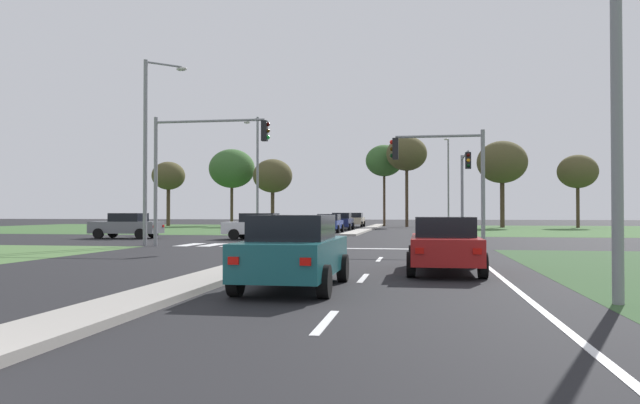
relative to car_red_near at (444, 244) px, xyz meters
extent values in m
plane|color=black|center=(-5.52, 17.13, -0.77)|extent=(200.00, 200.00, 0.00)
cube|color=#385B2D|center=(-31.02, 41.63, -0.76)|extent=(35.00, 35.00, 0.01)
cube|color=gray|center=(-5.52, -1.87, -0.70)|extent=(1.20, 22.00, 0.14)
cube|color=#ADA89E|center=(-5.52, 42.13, -0.70)|extent=(1.20, 36.00, 0.14)
cube|color=silver|center=(-2.02, -7.84, -0.76)|extent=(0.14, 2.00, 0.01)
cube|color=silver|center=(-2.02, -1.84, -0.76)|extent=(0.14, 2.00, 0.01)
cube|color=silver|center=(-2.02, 4.16, -0.76)|extent=(0.14, 2.00, 0.01)
cube|color=silver|center=(1.33, -0.87, -0.76)|extent=(0.14, 24.00, 0.01)
cube|color=silver|center=(-1.72, 10.13, -0.76)|extent=(6.40, 0.50, 0.01)
cube|color=silver|center=(-11.92, 11.93, -0.76)|extent=(0.70, 2.80, 0.01)
cube|color=silver|center=(-10.77, 11.93, -0.76)|extent=(0.70, 2.80, 0.01)
cube|color=silver|center=(-9.62, 11.93, -0.76)|extent=(0.70, 2.80, 0.01)
cube|color=silver|center=(-8.47, 11.93, -0.76)|extent=(0.70, 2.80, 0.01)
cube|color=silver|center=(-7.32, 11.93, -0.76)|extent=(0.70, 2.80, 0.01)
cube|color=silver|center=(-6.17, 11.93, -0.76)|extent=(0.70, 2.80, 0.01)
cube|color=silver|center=(-5.02, 11.93, -0.76)|extent=(0.70, 2.80, 0.01)
cube|color=#A31919|center=(0.00, 0.04, -0.12)|extent=(1.73, 4.59, 0.66)
cube|color=black|center=(0.00, -0.11, 0.47)|extent=(1.52, 2.11, 0.52)
cube|color=red|center=(-0.66, -2.28, -0.05)|extent=(0.20, 0.04, 0.14)
cube|color=red|center=(0.66, -2.28, -0.05)|extent=(0.20, 0.04, 0.14)
cylinder|color=black|center=(-0.87, 1.51, -0.45)|extent=(0.22, 0.64, 0.64)
cylinder|color=black|center=(0.87, 1.51, -0.45)|extent=(0.22, 0.64, 0.64)
cylinder|color=black|center=(-0.87, -1.43, -0.45)|extent=(0.22, 0.64, 0.64)
cylinder|color=black|center=(0.87, -1.43, -0.45)|extent=(0.22, 0.64, 0.64)
cube|color=#BCAD8E|center=(-7.73, 49.80, -0.09)|extent=(1.76, 4.52, 0.72)
cube|color=black|center=(-7.73, 49.95, 0.53)|extent=(1.55, 2.08, 0.52)
cube|color=red|center=(-7.06, 52.08, -0.01)|extent=(0.20, 0.04, 0.14)
cube|color=red|center=(-8.40, 52.08, -0.01)|extent=(0.20, 0.04, 0.14)
cylinder|color=black|center=(-6.85, 48.35, -0.45)|extent=(0.22, 0.64, 0.64)
cylinder|color=black|center=(-8.61, 48.35, -0.45)|extent=(0.22, 0.64, 0.64)
cylinder|color=black|center=(-6.85, 51.25, -0.45)|extent=(0.22, 0.64, 0.64)
cylinder|color=black|center=(-8.61, 51.25, -0.45)|extent=(0.22, 0.64, 0.64)
cube|color=navy|center=(-7.83, 31.01, -0.13)|extent=(1.84, 4.12, 0.64)
cube|color=black|center=(-7.83, 31.16, 0.45)|extent=(1.62, 1.89, 0.52)
cube|color=red|center=(-7.13, 33.09, -0.06)|extent=(0.20, 0.04, 0.14)
cube|color=red|center=(-8.53, 33.09, -0.06)|extent=(0.20, 0.04, 0.14)
cylinder|color=black|center=(-6.91, 29.69, -0.45)|extent=(0.22, 0.64, 0.64)
cylinder|color=black|center=(-8.75, 29.69, -0.45)|extent=(0.22, 0.64, 0.64)
cylinder|color=black|center=(-6.91, 32.33, -0.45)|extent=(0.22, 0.64, 0.64)
cylinder|color=black|center=(-8.75, 32.33, -0.45)|extent=(0.22, 0.64, 0.64)
cube|color=#19565B|center=(-3.28, -4.05, -0.09)|extent=(1.73, 4.33, 0.72)
cube|color=black|center=(-3.28, -4.20, 0.53)|extent=(1.52, 1.99, 0.52)
cube|color=red|center=(-3.94, -6.24, -0.01)|extent=(0.20, 0.04, 0.14)
cube|color=red|center=(-2.63, -6.24, -0.01)|extent=(0.20, 0.04, 0.14)
cylinder|color=black|center=(-4.15, -2.67, -0.45)|extent=(0.22, 0.64, 0.64)
cylinder|color=black|center=(-2.42, -2.67, -0.45)|extent=(0.22, 0.64, 0.64)
cylinder|color=black|center=(-4.15, -5.44, -0.45)|extent=(0.22, 0.64, 0.64)
cylinder|color=black|center=(-2.42, -5.44, -0.45)|extent=(0.22, 0.64, 0.64)
cube|color=slate|center=(-18.63, 18.33, -0.08)|extent=(4.25, 1.77, 0.73)
cube|color=black|center=(-18.48, 18.33, 0.54)|extent=(1.96, 1.56, 0.52)
cube|color=red|center=(-16.49, 17.66, -0.01)|extent=(0.04, 0.20, 0.14)
cube|color=red|center=(-16.49, 19.01, -0.01)|extent=(0.04, 0.20, 0.14)
cylinder|color=black|center=(-19.99, 17.45, -0.45)|extent=(0.64, 0.22, 0.64)
cylinder|color=black|center=(-19.99, 19.22, -0.45)|extent=(0.64, 0.22, 0.64)
cylinder|color=black|center=(-17.27, 17.45, -0.45)|extent=(0.64, 0.22, 0.64)
cylinder|color=black|center=(-17.27, 19.22, -0.45)|extent=(0.64, 0.22, 0.64)
cube|color=#161E47|center=(-7.67, 37.81, -0.08)|extent=(1.73, 4.35, 0.73)
cube|color=black|center=(-7.67, 37.96, 0.54)|extent=(1.52, 2.00, 0.52)
cube|color=red|center=(-7.02, 40.01, -0.01)|extent=(0.20, 0.04, 0.14)
cube|color=red|center=(-8.33, 40.01, -0.01)|extent=(0.20, 0.04, 0.14)
cylinder|color=black|center=(-6.81, 36.42, -0.45)|extent=(0.22, 0.64, 0.64)
cylinder|color=black|center=(-8.54, 36.42, -0.45)|extent=(0.22, 0.64, 0.64)
cylinder|color=black|center=(-6.81, 39.20, -0.45)|extent=(0.22, 0.64, 0.64)
cylinder|color=black|center=(-8.54, 39.20, -0.45)|extent=(0.22, 0.64, 0.64)
cube|color=silver|center=(-9.96, 18.35, -0.09)|extent=(4.53, 1.79, 0.72)
cube|color=black|center=(-10.11, 18.35, 0.53)|extent=(2.08, 1.58, 0.52)
cube|color=red|center=(-12.25, 19.03, -0.02)|extent=(0.04, 0.20, 0.14)
cube|color=red|center=(-12.25, 17.67, -0.02)|extent=(0.04, 0.20, 0.14)
cylinder|color=black|center=(-8.51, 19.25, -0.45)|extent=(0.64, 0.22, 0.64)
cylinder|color=black|center=(-8.51, 17.46, -0.45)|extent=(0.64, 0.22, 0.64)
cylinder|color=black|center=(-11.41, 19.25, -0.45)|extent=(0.64, 0.22, 0.64)
cylinder|color=black|center=(-11.41, 17.46, -0.45)|extent=(0.64, 0.22, 0.64)
cylinder|color=gray|center=(-13.12, 10.53, 2.32)|extent=(0.18, 0.18, 6.18)
cylinder|color=gray|center=(-10.44, 10.53, 5.16)|extent=(5.36, 0.12, 0.12)
cube|color=black|center=(-7.76, 10.53, 4.63)|extent=(0.26, 0.32, 0.95)
sphere|color=#360503|center=(-7.60, 10.53, 4.93)|extent=(0.20, 0.20, 0.20)
sphere|color=#3A2405|center=(-7.60, 10.53, 4.63)|extent=(0.20, 0.20, 0.20)
sphere|color=green|center=(-7.60, 10.53, 4.33)|extent=(0.20, 0.20, 0.20)
cylinder|color=gray|center=(2.08, 10.53, 1.85)|extent=(0.18, 0.18, 5.24)
cylinder|color=gray|center=(0.18, 10.53, 4.22)|extent=(3.80, 0.12, 0.12)
cube|color=black|center=(-1.72, 10.53, 3.70)|extent=(0.26, 0.32, 0.95)
sphere|color=red|center=(-1.88, 10.53, 4.00)|extent=(0.20, 0.20, 0.20)
sphere|color=#3A2405|center=(-1.88, 10.53, 3.70)|extent=(0.20, 0.20, 0.20)
sphere|color=black|center=(-1.88, 10.53, 3.40)|extent=(0.20, 0.20, 0.20)
cylinder|color=gray|center=(2.08, 23.73, 1.91)|extent=(0.18, 0.18, 5.35)
cylinder|color=gray|center=(2.08, 21.20, 4.33)|extent=(0.12, 5.05, 0.12)
cube|color=black|center=(2.08, 18.68, 3.81)|extent=(0.32, 0.26, 0.95)
sphere|color=#360503|center=(2.08, 18.52, 4.11)|extent=(0.20, 0.20, 0.20)
sphere|color=orange|center=(2.08, 18.52, 3.81)|extent=(0.20, 0.20, 0.20)
sphere|color=black|center=(2.08, 18.52, 3.51)|extent=(0.20, 0.20, 0.20)
cylinder|color=gray|center=(2.79, -5.30, 4.05)|extent=(0.20, 0.20, 9.64)
cylinder|color=gray|center=(-13.83, 10.88, 3.76)|extent=(0.20, 0.20, 9.06)
cylinder|color=gray|center=(-13.17, 11.52, 8.19)|extent=(1.39, 1.35, 0.10)
ellipsoid|color=#B2B2A8|center=(-12.50, 12.16, 8.09)|extent=(0.56, 0.28, 0.20)
cylinder|color=gray|center=(-13.83, 31.45, 3.97)|extent=(0.20, 0.20, 9.47)
cylinder|color=gray|center=(-14.49, 32.17, 8.60)|extent=(1.39, 1.51, 0.10)
ellipsoid|color=#B2B2A8|center=(-15.15, 32.89, 8.50)|extent=(0.56, 0.28, 0.20)
cylinder|color=gray|center=(2.79, 58.43, 4.50)|extent=(0.20, 0.20, 10.54)
cylinder|color=gray|center=(2.63, 57.61, 9.67)|extent=(0.41, 1.67, 0.10)
ellipsoid|color=#B2B2A8|center=(2.48, 56.78, 9.57)|extent=(0.56, 0.28, 0.20)
cylinder|color=#423323|center=(-30.02, 50.82, 1.67)|extent=(0.43, 0.43, 4.87)
ellipsoid|color=#4C4728|center=(-30.02, 50.82, 5.18)|extent=(3.90, 3.90, 3.31)
cylinder|color=#423323|center=(-23.23, 53.97, 1.94)|extent=(0.36, 0.36, 5.41)
ellipsoid|color=#38602D|center=(-23.23, 53.97, 6.17)|extent=(5.56, 5.56, 4.72)
cylinder|color=#423323|center=(-17.67, 52.15, 1.54)|extent=(0.43, 0.43, 4.62)
ellipsoid|color=#4C4728|center=(-17.67, 52.15, 5.12)|extent=(4.63, 4.63, 3.93)
cylinder|color=#423323|center=(-4.75, 54.10, 2.47)|extent=(0.29, 0.29, 6.47)
ellipsoid|color=#38602D|center=(-4.75, 54.10, 6.89)|extent=(4.33, 4.33, 3.68)
cylinder|color=#423323|center=(-2.08, 50.89, 2.68)|extent=(0.34, 0.34, 6.90)
ellipsoid|color=#4C4728|center=(-2.08, 50.89, 7.37)|extent=(4.49, 4.49, 3.82)
cylinder|color=#423323|center=(8.00, 49.76, 1.99)|extent=(0.47, 0.47, 5.51)
ellipsoid|color=#4C4728|center=(8.00, 49.76, 6.20)|extent=(5.28, 5.28, 4.49)
cylinder|color=#423323|center=(15.65, 49.95, 1.61)|extent=(0.35, 0.35, 4.75)
ellipsoid|color=#4C4728|center=(15.65, 49.95, 5.12)|extent=(4.12, 4.12, 3.50)
camera|label=1|loc=(-0.65, -16.63, 0.85)|focal=33.91mm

